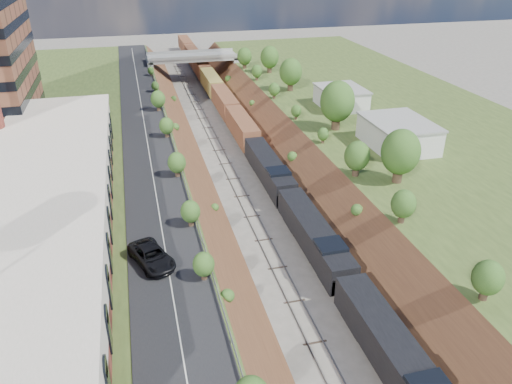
# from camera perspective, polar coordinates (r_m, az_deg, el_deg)

# --- Properties ---
(platform_left) EXTENTS (44.00, 180.00, 5.00)m
(platform_left) POSITION_cam_1_polar(r_m,az_deg,el_deg) (83.48, -24.02, 1.63)
(platform_left) COLOR #394D1F
(platform_left) RESTS_ON ground
(platform_right) EXTENTS (44.00, 180.00, 5.00)m
(platform_right) POSITION_cam_1_polar(r_m,az_deg,el_deg) (96.07, 18.28, 5.83)
(platform_right) COLOR #394D1F
(platform_right) RESTS_ON ground
(embankment_left) EXTENTS (10.00, 180.00, 10.00)m
(embankment_left) POSITION_cam_1_polar(r_m,az_deg,el_deg) (83.20, -8.75, 1.80)
(embankment_left) COLOR brown
(embankment_left) RESTS_ON ground
(embankment_right) EXTENTS (10.00, 180.00, 10.00)m
(embankment_right) POSITION_cam_1_polar(r_m,az_deg,el_deg) (87.62, 5.69, 3.32)
(embankment_right) COLOR brown
(embankment_right) RESTS_ON ground
(rail_left_track) EXTENTS (1.58, 180.00, 0.18)m
(rail_left_track) POSITION_cam_1_polar(r_m,az_deg,el_deg) (84.20, -3.07, 2.47)
(rail_left_track) COLOR gray
(rail_left_track) RESTS_ON ground
(rail_right_track) EXTENTS (1.58, 180.00, 0.18)m
(rail_right_track) POSITION_cam_1_polar(r_m,az_deg,el_deg) (85.25, 0.35, 2.83)
(rail_right_track) COLOR gray
(rail_right_track) RESTS_ON ground
(road) EXTENTS (8.00, 180.00, 0.10)m
(road) POSITION_cam_1_polar(r_m,az_deg,el_deg) (81.00, -12.17, 4.68)
(road) COLOR black
(road) RESTS_ON platform_left
(guardrail) EXTENTS (0.10, 171.00, 0.70)m
(guardrail) POSITION_cam_1_polar(r_m,az_deg,el_deg) (80.82, -9.29, 5.27)
(guardrail) COLOR #99999E
(guardrail) RESTS_ON platform_left
(commercial_building) EXTENTS (14.30, 62.30, 7.00)m
(commercial_building) POSITION_cam_1_polar(r_m,az_deg,el_deg) (60.44, -23.08, -1.30)
(commercial_building) COLOR brown
(commercial_building) RESTS_ON platform_left
(overpass) EXTENTS (24.50, 8.30, 7.40)m
(overpass) POSITION_cam_1_polar(r_m,az_deg,el_deg) (141.56, -7.25, 14.50)
(overpass) COLOR gray
(overpass) RESTS_ON ground
(white_building_near) EXTENTS (9.00, 12.00, 4.00)m
(white_building_near) POSITION_cam_1_polar(r_m,az_deg,el_deg) (83.40, 15.93, 6.33)
(white_building_near) COLOR silver
(white_building_near) RESTS_ON platform_right
(white_building_far) EXTENTS (8.00, 10.00, 3.60)m
(white_building_far) POSITION_cam_1_polar(r_m,az_deg,el_deg) (101.84, 9.68, 10.53)
(white_building_far) COLOR silver
(white_building_far) RESTS_ON platform_right
(tree_right_large) EXTENTS (5.25, 5.25, 7.61)m
(tree_right_large) POSITION_cam_1_polar(r_m,az_deg,el_deg) (69.80, 16.20, 4.38)
(tree_right_large) COLOR #473323
(tree_right_large) RESTS_ON platform_right
(tree_left_crest) EXTENTS (2.45, 2.45, 3.55)m
(tree_left_crest) POSITION_cam_1_polar(r_m,az_deg,el_deg) (45.27, -4.58, -11.16)
(tree_left_crest) COLOR #473323
(tree_left_crest) RESTS_ON platform_left
(freight_train) EXTENTS (3.26, 165.33, 4.81)m
(freight_train) POSITION_cam_1_polar(r_m,az_deg,el_deg) (110.44, -3.43, 9.95)
(freight_train) COLOR black
(freight_train) RESTS_ON ground
(suv) EXTENTS (5.17, 7.22, 1.83)m
(suv) POSITION_cam_1_polar(r_m,az_deg,el_deg) (52.41, -11.85, -7.18)
(suv) COLOR black
(suv) RESTS_ON road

